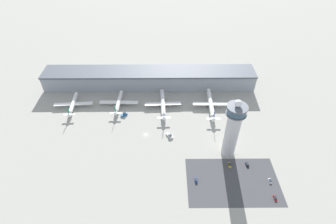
% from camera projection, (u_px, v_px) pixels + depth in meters
% --- Properties ---
extents(ground_plane, '(1000.00, 1000.00, 0.00)m').
position_uv_depth(ground_plane, '(146.00, 135.00, 216.98)').
color(ground_plane, '#9E9B93').
extents(terminal_building, '(209.52, 25.00, 17.92)m').
position_uv_depth(terminal_building, '(149.00, 78.00, 264.00)').
color(terminal_building, '#9399A3').
rests_on(terminal_building, ground).
extents(control_tower, '(14.35, 14.35, 51.21)m').
position_uv_depth(control_tower, '(233.00, 129.00, 185.66)').
color(control_tower, '#BCBCC1').
rests_on(control_tower, ground).
extents(parking_lot_surface, '(64.00, 40.00, 0.01)m').
position_uv_depth(parking_lot_surface, '(233.00, 181.00, 182.68)').
color(parking_lot_surface, '#424247').
rests_on(parking_lot_surface, ground).
extents(airplane_gate_alpha, '(35.36, 32.53, 11.63)m').
position_uv_depth(airplane_gate_alpha, '(73.00, 104.00, 241.09)').
color(airplane_gate_alpha, white).
rests_on(airplane_gate_alpha, ground).
extents(airplane_gate_bravo, '(35.90, 32.76, 11.80)m').
position_uv_depth(airplane_gate_bravo, '(119.00, 102.00, 243.10)').
color(airplane_gate_bravo, white).
rests_on(airplane_gate_bravo, ground).
extents(airplane_gate_charlie, '(33.50, 40.71, 12.69)m').
position_uv_depth(airplane_gate_charlie, '(163.00, 104.00, 240.77)').
color(airplane_gate_charlie, white).
rests_on(airplane_gate_charlie, ground).
extents(airplane_gate_delta, '(32.71, 43.07, 13.41)m').
position_uv_depth(airplane_gate_delta, '(211.00, 104.00, 240.08)').
color(airplane_gate_delta, white).
rests_on(airplane_gate_delta, ground).
extents(service_truck_catering, '(5.98, 7.08, 2.80)m').
position_uv_depth(service_truck_catering, '(170.00, 136.00, 214.81)').
color(service_truck_catering, black).
rests_on(service_truck_catering, ground).
extents(service_truck_fuel, '(6.00, 5.45, 3.02)m').
position_uv_depth(service_truck_fuel, '(124.00, 115.00, 234.45)').
color(service_truck_fuel, black).
rests_on(service_truck_fuel, ground).
extents(service_truck_baggage, '(6.20, 4.74, 2.57)m').
position_uv_depth(service_truck_baggage, '(228.00, 138.00, 212.51)').
color(service_truck_baggage, black).
rests_on(service_truck_baggage, ground).
extents(car_green_van, '(1.96, 4.22, 1.46)m').
position_uv_depth(car_green_van, '(270.00, 181.00, 182.24)').
color(car_green_van, black).
rests_on(car_green_van, ground).
extents(car_blue_compact, '(1.74, 4.53, 1.59)m').
position_uv_depth(car_blue_compact, '(196.00, 180.00, 182.55)').
color(car_blue_compact, black).
rests_on(car_blue_compact, ground).
extents(car_silver_sedan, '(1.80, 4.20, 1.49)m').
position_uv_depth(car_silver_sedan, '(275.00, 198.00, 172.32)').
color(car_silver_sedan, black).
rests_on(car_silver_sedan, ground).
extents(car_maroon_suv, '(2.02, 4.21, 1.55)m').
position_uv_depth(car_maroon_suv, '(247.00, 165.00, 192.86)').
color(car_maroon_suv, black).
rests_on(car_maroon_suv, ground).
extents(car_white_wagon, '(1.91, 4.77, 1.38)m').
position_uv_depth(car_white_wagon, '(230.00, 165.00, 192.74)').
color(car_white_wagon, black).
rests_on(car_white_wagon, ground).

